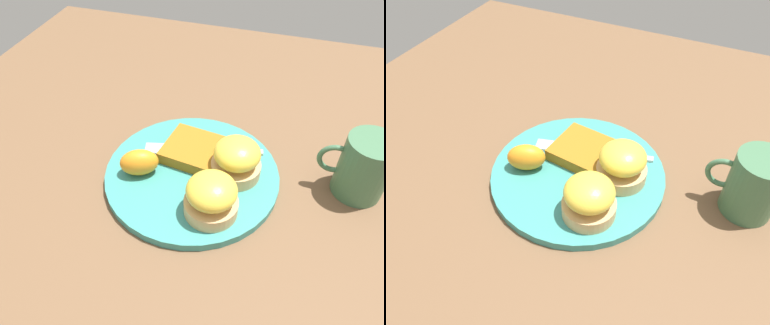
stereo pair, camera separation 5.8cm
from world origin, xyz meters
The scene contains 8 objects.
ground_plane centered at (0.00, 0.00, 0.00)m, with size 1.10×1.10×0.00m, color brown.
plate centered at (0.00, 0.00, 0.01)m, with size 0.28×0.28×0.01m, color teal.
sandwich_benedict_left centered at (-0.05, 0.07, 0.05)m, with size 0.08×0.08×0.07m.
sandwich_benedict_right centered at (-0.07, -0.02, 0.05)m, with size 0.08×0.08×0.07m.
hashbrown_patty centered at (0.00, -0.04, 0.02)m, with size 0.11×0.09×0.02m, color #9B6519.
orange_wedge centered at (0.08, 0.03, 0.04)m, with size 0.06×0.04×0.04m, color orange.
fork centered at (0.01, -0.05, 0.02)m, with size 0.20×0.06×0.00m.
cup centered at (-0.25, -0.05, 0.05)m, with size 0.11×0.08×0.10m.
Camera 2 is at (-0.18, 0.37, 0.44)m, focal length 35.00 mm.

